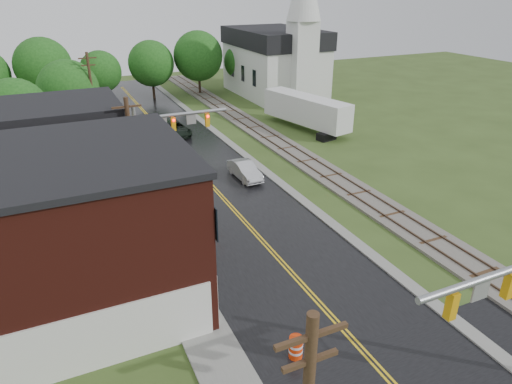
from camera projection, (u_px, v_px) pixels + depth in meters
main_road at (199, 172)px, 40.66m from camera, size 10.00×90.00×0.02m
curb_right at (234, 147)px, 46.84m from camera, size 0.80×70.00×0.12m
sidewalk_left at (141, 207)px, 34.19m from camera, size 2.40×50.00×0.12m
brick_building at (43, 239)px, 21.81m from camera, size 14.30×10.30×8.30m
yellow_house at (64, 173)px, 31.86m from camera, size 8.00×7.00×6.40m
darkred_building at (71, 147)px, 40.10m from camera, size 7.00×6.00×4.40m
church at (278, 56)px, 65.41m from camera, size 10.40×18.40×20.00m
railroad at (274, 140)px, 48.54m from camera, size 3.20×80.00×0.30m
traffic_signal_far at (164, 132)px, 34.80m from camera, size 7.34×0.43×7.20m
utility_pole_b at (133, 163)px, 29.51m from camera, size 1.80×0.28×9.00m
utility_pole_c at (93, 94)px, 47.69m from camera, size 1.80×0.28×9.00m
tree_left_c at (18, 113)px, 41.72m from camera, size 6.00×6.00×7.65m
tree_left_e at (70, 92)px, 48.45m from camera, size 6.40×6.40×8.16m
suv_dark at (174, 129)px, 50.06m from camera, size 3.14×5.70×1.51m
sedan_silver at (245, 170)px, 38.98m from camera, size 1.70×4.45×1.45m
pickup_white at (186, 240)px, 28.57m from camera, size 2.36×4.74×1.32m
semi_trailer at (306, 110)px, 51.61m from camera, size 5.18×12.18×3.78m
construction_barrel at (296, 347)px, 20.28m from camera, size 0.78×0.78×1.11m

